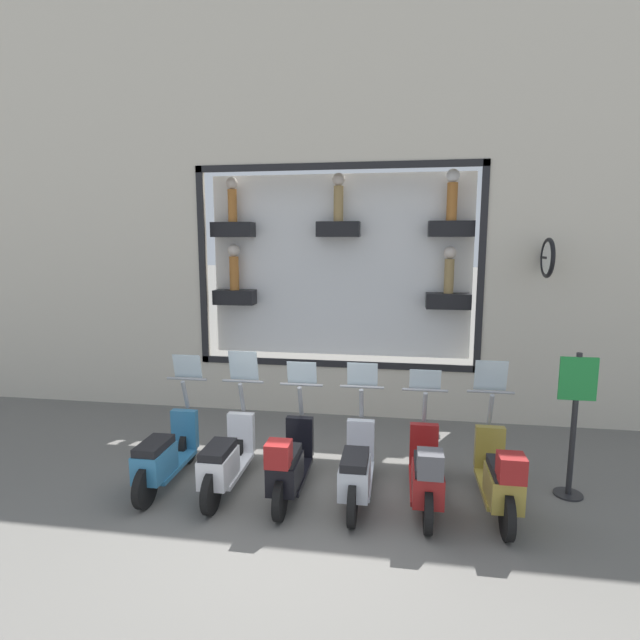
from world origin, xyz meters
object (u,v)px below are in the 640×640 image
at_px(scooter_olive_0, 499,477).
at_px(scooter_white_4, 226,459).
at_px(scooter_red_1, 426,473).
at_px(scooter_silver_2, 357,469).
at_px(scooter_black_3, 289,463).
at_px(scooter_teal_5, 165,455).
at_px(shop_sign_post, 574,419).

distance_m(scooter_olive_0, scooter_white_4, 3.40).
height_order(scooter_olive_0, scooter_red_1, scooter_olive_0).
relative_size(scooter_silver_2, scooter_white_4, 1.00).
bearing_deg(scooter_black_3, scooter_teal_5, 87.85).
relative_size(scooter_white_4, shop_sign_post, 0.96).
bearing_deg(scooter_black_3, scooter_olive_0, -89.82).
height_order(scooter_silver_2, scooter_white_4, scooter_white_4).
xyz_separation_m(scooter_olive_0, scooter_silver_2, (0.05, 1.70, -0.05)).
distance_m(scooter_olive_0, shop_sign_post, 1.29).
height_order(scooter_silver_2, shop_sign_post, shop_sign_post).
bearing_deg(scooter_black_3, scooter_silver_2, -85.78).
distance_m(scooter_olive_0, scooter_red_1, 0.85).
bearing_deg(scooter_olive_0, scooter_black_3, 90.18).
relative_size(scooter_olive_0, scooter_silver_2, 1.00).
bearing_deg(scooter_red_1, scooter_white_4, 88.48).
xyz_separation_m(scooter_white_4, shop_sign_post, (0.56, -4.40, 0.59)).
xyz_separation_m(scooter_teal_5, shop_sign_post, (0.57, -5.25, 0.59)).
bearing_deg(scooter_white_4, shop_sign_post, -82.68).
xyz_separation_m(scooter_olive_0, scooter_white_4, (0.06, 3.40, -0.04)).
xyz_separation_m(scooter_red_1, scooter_teal_5, (0.06, 3.40, -0.03)).
distance_m(scooter_red_1, scooter_white_4, 2.55).
bearing_deg(shop_sign_post, scooter_white_4, 97.32).
height_order(scooter_olive_0, scooter_white_4, scooter_white_4).
bearing_deg(scooter_red_1, shop_sign_post, -71.09).
distance_m(scooter_olive_0, scooter_black_3, 2.55).
relative_size(scooter_olive_0, scooter_white_4, 1.00).
bearing_deg(scooter_teal_5, shop_sign_post, -83.83).
height_order(scooter_white_4, shop_sign_post, shop_sign_post).
relative_size(scooter_black_3, scooter_teal_5, 1.00).
xyz_separation_m(scooter_silver_2, scooter_teal_5, (0.00, 2.55, 0.00)).
relative_size(scooter_white_4, scooter_teal_5, 1.00).
distance_m(scooter_silver_2, scooter_black_3, 0.85).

